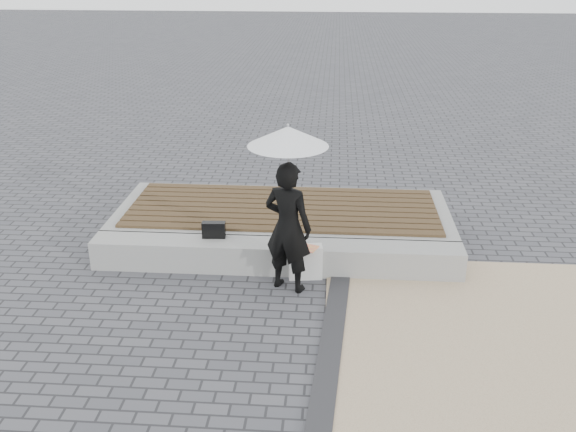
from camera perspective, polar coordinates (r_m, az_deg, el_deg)
The scene contains 11 objects.
ground at distance 7.37m, azimuth -2.26°, elevation -10.50°, with size 80.00×80.00×0.00m, color #4B4B50.
terrazzo_zone at distance 7.34m, azimuth 23.63°, elevation -12.74°, with size 5.00×5.00×0.02m, color #C6AA89.
edging_band at distance 6.91m, azimuth 3.62°, elevation -12.89°, with size 0.25×5.20×0.04m, color #2B2A2D.
seating_ledge at distance 8.65m, azimuth -1.11°, elevation -3.58°, with size 5.00×0.45×0.40m, color gray.
timber_platform at distance 9.74m, azimuth -0.46°, elevation -0.46°, with size 5.00×2.00×0.40m, color gray.
timber_decking at distance 9.65m, azimuth -0.46°, elevation 0.74°, with size 4.60×1.80×0.04m, color brown, non-canonical shape.
woman at distance 7.92m, azimuth 0.00°, elevation -1.00°, with size 0.62×0.41×1.70m, color black.
parasol at distance 7.52m, azimuth 0.00°, elevation 7.12°, with size 0.96×0.96×1.23m.
handbag at distance 8.73m, azimuth -6.63°, elevation -1.23°, with size 0.32×0.11×0.22m, color black.
canvas_tote at distance 8.43m, azimuth 1.56°, elevation -4.11°, with size 0.44×0.18×0.46m, color white.
magazine at distance 8.28m, azimuth 1.56°, elevation -2.81°, with size 0.30×0.22×0.01m, color #EC3A59.
Camera 1 is at (0.74, -6.12, 4.04)m, focal length 39.88 mm.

